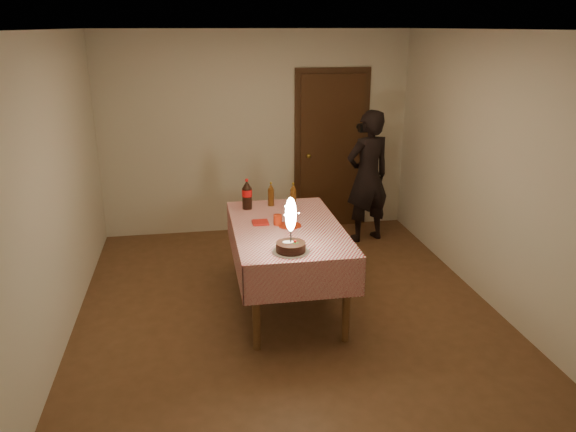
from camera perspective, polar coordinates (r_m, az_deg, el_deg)
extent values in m
cube|color=brown|center=(5.65, -0.24, -8.95)|extent=(4.00, 4.50, 0.01)
cube|color=beige|center=(7.35, -3.22, 8.33)|extent=(4.00, 0.04, 2.60)
cube|color=beige|center=(3.11, 6.73, -6.68)|extent=(4.00, 0.04, 2.60)
cube|color=beige|center=(5.24, -22.38, 2.64)|extent=(0.04, 4.50, 2.60)
cube|color=beige|center=(5.84, 19.52, 4.53)|extent=(0.04, 4.50, 2.60)
cube|color=silver|center=(5.00, -0.29, 18.43)|extent=(4.00, 4.50, 0.04)
cube|color=#472814|center=(7.56, 4.44, 6.46)|extent=(0.85, 0.05, 2.05)
sphere|color=#B28C33|center=(7.44, 2.12, 6.12)|extent=(0.06, 0.06, 0.06)
cube|color=brown|center=(5.32, -0.09, -1.35)|extent=(0.90, 1.60, 0.04)
cylinder|color=brown|center=(4.76, -3.24, -9.30)|extent=(0.07, 0.07, 0.78)
cylinder|color=brown|center=(4.90, 5.95, -8.53)|extent=(0.07, 0.07, 0.78)
cylinder|color=brown|center=(6.10, -4.89, -2.83)|extent=(0.07, 0.07, 0.78)
cylinder|color=brown|center=(6.21, 2.30, -2.38)|extent=(0.07, 0.07, 0.78)
cube|color=silver|center=(5.31, -0.09, -1.09)|extent=(1.02, 1.72, 0.01)
cube|color=silver|center=(4.60, 1.73, -6.72)|extent=(1.02, 0.01, 0.34)
cube|color=silver|center=(6.16, -1.44, 0.03)|extent=(1.02, 0.01, 0.34)
cube|color=silver|center=(5.31, -5.46, -3.18)|extent=(0.01, 1.72, 0.34)
cube|color=silver|center=(5.47, 5.12, -2.51)|extent=(0.01, 1.72, 0.34)
cylinder|color=white|center=(4.71, 0.28, -3.61)|extent=(0.31, 0.31, 0.01)
cylinder|color=black|center=(4.70, 0.28, -3.15)|extent=(0.25, 0.25, 0.08)
cylinder|color=white|center=(4.69, 0.01, -2.65)|extent=(0.07, 0.07, 0.00)
sphere|color=red|center=(4.67, 0.72, -2.60)|extent=(0.02, 0.02, 0.02)
cube|color=#19721E|center=(4.67, 0.93, -2.76)|extent=(0.02, 0.01, 0.00)
cube|color=#19721E|center=(4.66, 0.64, -2.80)|extent=(0.01, 0.02, 0.00)
cylinder|color=#262628|center=(4.66, 0.28, -2.04)|extent=(0.01, 0.01, 0.12)
ellipsoid|color=#FFF2BF|center=(4.60, 0.28, 0.18)|extent=(0.09, 0.09, 0.29)
sphere|color=white|center=(4.63, 0.28, -1.11)|extent=(0.04, 0.04, 0.04)
cylinder|color=#A6220B|center=(5.31, 0.17, -0.97)|extent=(0.22, 0.22, 0.01)
cylinder|color=#AA240B|center=(5.32, -1.05, -0.39)|extent=(0.08, 0.08, 0.10)
cylinder|color=white|center=(5.42, 0.15, -0.10)|extent=(0.07, 0.07, 0.09)
cube|color=#A61913|center=(5.38, -2.82, -0.66)|extent=(0.15, 0.15, 0.02)
cylinder|color=black|center=(5.79, -4.18, 1.79)|extent=(0.10, 0.10, 0.22)
cylinder|color=red|center=(5.77, -4.19, 2.35)|extent=(0.10, 0.10, 0.07)
cone|color=black|center=(5.75, -4.21, 3.21)|extent=(0.10, 0.10, 0.08)
cylinder|color=red|center=(5.74, -4.22, 3.65)|extent=(0.03, 0.03, 0.02)
cylinder|color=#512D0D|center=(5.89, -1.74, 1.91)|extent=(0.06, 0.06, 0.18)
cone|color=#512D0D|center=(5.85, -1.75, 3.03)|extent=(0.06, 0.06, 0.06)
cylinder|color=olive|center=(5.84, -1.75, 3.36)|extent=(0.02, 0.02, 0.02)
cylinder|color=#512D0D|center=(5.87, 0.53, 1.86)|extent=(0.06, 0.06, 0.18)
cone|color=#512D0D|center=(5.83, 0.53, 2.99)|extent=(0.06, 0.06, 0.06)
cylinder|color=olive|center=(5.83, 0.53, 3.32)|extent=(0.02, 0.02, 0.02)
imported|color=black|center=(7.12, 8.10, 3.98)|extent=(0.70, 0.56, 1.67)
cube|color=black|center=(7.09, 7.73, 8.86)|extent=(0.15, 0.12, 0.10)
cylinder|color=black|center=(7.16, 7.37, 8.96)|extent=(0.10, 0.10, 0.08)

